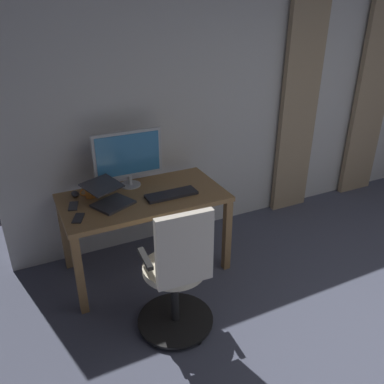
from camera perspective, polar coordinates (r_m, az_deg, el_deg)
name	(u,v)px	position (r m, az deg, el deg)	size (l,w,h in m)	color
back_room_partition	(258,99)	(4.13, 9.64, 13.23)	(5.09, 0.10, 2.55)	silver
curtain_left_panel	(370,102)	(5.09, 24.55, 11.84)	(0.48, 0.06, 2.22)	tan
curtain_right_panel	(298,112)	(4.35, 15.24, 11.16)	(0.45, 0.06, 2.22)	tan
desk	(144,206)	(3.29, -7.04, -1.98)	(1.34, 0.71, 0.72)	olive
office_chair	(178,278)	(2.72, -2.09, -12.36)	(0.56, 0.56, 1.04)	black
computer_monitor	(128,156)	(3.34, -9.31, 5.23)	(0.59, 0.18, 0.49)	#B7BCC1
computer_keyboard	(171,194)	(3.22, -3.02, -0.35)	(0.43, 0.14, 0.02)	#232328
laptop	(109,197)	(3.15, -12.00, -0.71)	(0.40, 0.44, 0.16)	#333338
computer_mouse	(75,194)	(3.36, -16.68, -0.26)	(0.06, 0.10, 0.04)	#333338
cell_phone_by_monitor	(73,206)	(3.19, -16.91, -1.97)	(0.07, 0.14, 0.01)	#333338
cell_phone_face_up	(78,218)	(3.01, -16.23, -3.67)	(0.07, 0.14, 0.01)	#232328
mug_coffee	(90,192)	(3.29, -14.67, 0.04)	(0.13, 0.08, 0.09)	orange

